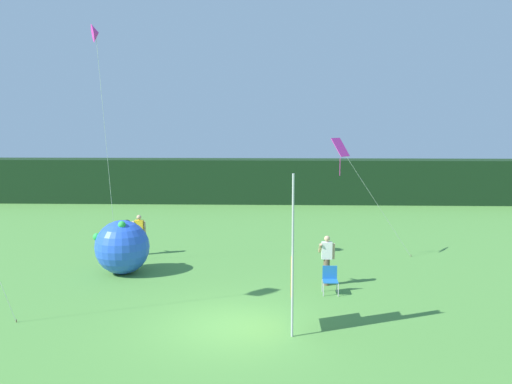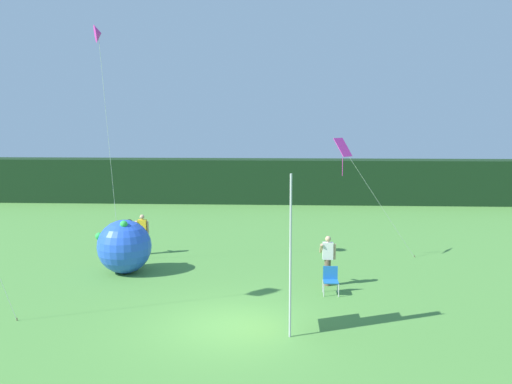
{
  "view_description": "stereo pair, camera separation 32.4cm",
  "coord_description": "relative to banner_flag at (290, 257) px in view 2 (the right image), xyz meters",
  "views": [
    {
      "loc": [
        1.13,
        -14.79,
        5.66
      ],
      "look_at": [
        0.55,
        2.38,
        3.45
      ],
      "focal_mm": 38.99,
      "sensor_mm": 36.0,
      "label": 1
    },
    {
      "loc": [
        1.46,
        -14.77,
        5.66
      ],
      "look_at": [
        0.55,
        2.38,
        3.45
      ],
      "focal_mm": 38.99,
      "sensor_mm": 36.0,
      "label": 2
    }
  ],
  "objects": [
    {
      "name": "distant_treeline",
      "position": [
        -1.61,
        23.9,
        -0.57
      ],
      "size": [
        80.0,
        2.4,
        3.01
      ],
      "primitive_type": "cube",
      "color": "black",
      "rests_on": "ground"
    },
    {
      "name": "banner_flag",
      "position": [
        0.0,
        0.0,
        0.0
      ],
      "size": [
        0.06,
        1.03,
        4.32
      ],
      "color": "#B7B7BC",
      "rests_on": "ground"
    },
    {
      "name": "person_mid_field",
      "position": [
        -6.19,
        8.49,
        -1.15
      ],
      "size": [
        0.55,
        0.48,
        1.72
      ],
      "color": "black",
      "rests_on": "ground"
    },
    {
      "name": "person_near_banner",
      "position": [
        1.33,
        4.38,
        -1.14
      ],
      "size": [
        0.55,
        0.48,
        1.74
      ],
      "color": "brown",
      "rests_on": "ground"
    },
    {
      "name": "kite_magenta_diamond_2",
      "position": [
        2.24,
        7.77,
        2.33
      ],
      "size": [
        3.55,
        1.26,
        4.98
      ],
      "color": "brown",
      "rests_on": "ground"
    },
    {
      "name": "kite_magenta_delta_0",
      "position": [
        -6.88,
        5.78,
        6.62
      ],
      "size": [
        0.53,
        2.14,
        9.09
      ],
      "color": "brown",
      "rests_on": "ground"
    },
    {
      "name": "folding_chair",
      "position": [
        1.36,
        3.47,
        -1.56
      ],
      "size": [
        0.51,
        0.51,
        0.89
      ],
      "color": "#BCBCC1",
      "rests_on": "ground"
    },
    {
      "name": "ground_plane",
      "position": [
        -1.61,
        0.42,
        -2.07
      ],
      "size": [
        120.0,
        120.0,
        0.0
      ],
      "primitive_type": "plane",
      "color": "#518E3D"
    },
    {
      "name": "inflatable_balloon",
      "position": [
        -6.12,
        5.6,
        -1.06
      ],
      "size": [
        2.06,
        2.0,
        2.06
      ],
      "color": "blue",
      "rests_on": "ground"
    }
  ]
}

